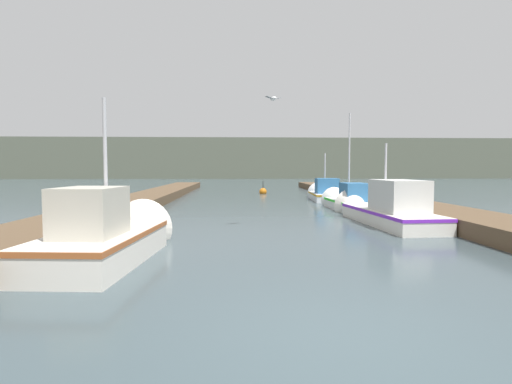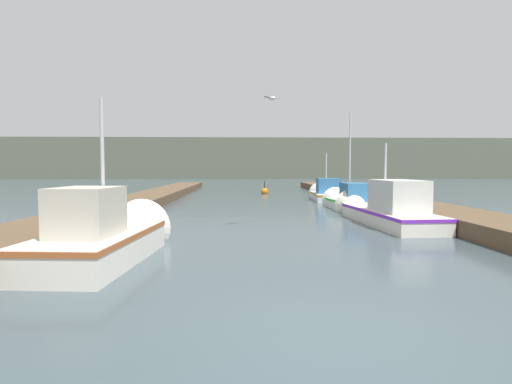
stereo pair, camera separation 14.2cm
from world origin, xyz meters
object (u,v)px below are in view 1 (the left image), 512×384
Objects in this scene: channel_buoy at (263,192)px; seagull_lead at (273,98)px; fishing_boat_0 at (111,236)px; fishing_boat_2 at (347,201)px; mooring_piling_0 at (390,203)px; mooring_piling_1 at (326,187)px; fishing_boat_1 at (381,209)px; fishing_boat_3 at (324,193)px.

seagull_lead reaches higher than channel_buoy.
fishing_boat_0 is 12.62m from fishing_boat_2.
mooring_piling_1 reaches higher than mooring_piling_0.
fishing_boat_1 is 5.69m from seagull_lead.
mooring_piling_0 is (9.04, 7.54, 0.01)m from fishing_boat_0.
fishing_boat_0 is 0.96× the size of fishing_boat_3.
fishing_boat_2 reaches higher than seagull_lead.
fishing_boat_1 is 10.12m from fishing_boat_3.
fishing_boat_0 reaches higher than mooring_piling_0.
seagull_lead reaches higher than mooring_piling_0.
fishing_boat_0 is at bearing -130.12° from fishing_boat_2.
seagull_lead is at bearing -108.26° from mooring_piling_1.
mooring_piling_0 is 11.77m from mooring_piling_1.
fishing_boat_3 is at bearing 85.68° from fishing_boat_1.
fishing_boat_3 is 3.91m from mooring_piling_1.
mooring_piling_1 is 4.75m from channel_buoy.
channel_buoy is 1.96× the size of seagull_lead.
fishing_boat_2 reaches higher than mooring_piling_1.
fishing_boat_2 is 1.00× the size of fishing_boat_3.
fishing_boat_2 is 4.28× the size of mooring_piling_1.
channel_buoy is at bearing 98.14° from fishing_boat_1.
fishing_boat_2 is at bearing -88.03° from fishing_boat_3.
fishing_boat_3 is 5.11× the size of mooring_piling_0.
fishing_boat_2 is 11.73m from channel_buoy.
fishing_boat_1 is 5.69× the size of mooring_piling_1.
fishing_boat_0 is at bearing -140.15° from mooring_piling_0.
seagull_lead is (3.84, 3.65, 3.58)m from fishing_boat_0.
fishing_boat_0 is 4.90× the size of mooring_piling_0.
fishing_boat_3 reaches higher than channel_buoy.
seagull_lead is at bearing 48.39° from fishing_boat_0.
fishing_boat_2 reaches higher than fishing_boat_0.
fishing_boat_1 is at bearing -78.33° from channel_buoy.
fishing_boat_0 is 21.63m from channel_buoy.
seagull_lead reaches higher than fishing_boat_3.
channel_buoy is (4.63, 21.13, -0.32)m from fishing_boat_0.
mooring_piling_0 is at bearing -64.78° from fishing_boat_2.
fishing_boat_2 is at bearing 116.69° from mooring_piling_0.
fishing_boat_0 is 9.56m from fishing_boat_1.
seagull_lead reaches higher than fishing_boat_1.
fishing_boat_0 is 0.96× the size of fishing_boat_2.
mooring_piling_1 is at bearing 69.85° from fishing_boat_0.
mooring_piling_0 is (1.16, -2.31, 0.11)m from fishing_boat_2.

